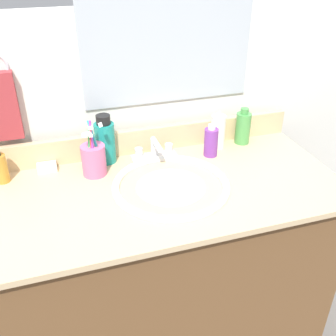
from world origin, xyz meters
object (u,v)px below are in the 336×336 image
(bottle_oil_amber, at_px, (1,168))
(faucet, at_px, (154,152))
(bottle_toner_green, at_px, (243,128))
(cup_pink, at_px, (94,159))
(bottle_lotion_white, at_px, (218,131))
(hand_towel, at_px, (0,107))
(bottle_cream_purple, at_px, (211,142))
(bottle_mouthwash_teal, at_px, (105,141))
(soap_bar, at_px, (47,167))

(bottle_oil_amber, bearing_deg, faucet, -0.49)
(bottle_toner_green, distance_m, cup_pink, 0.58)
(faucet, relative_size, bottle_lotion_white, 1.08)
(bottle_lotion_white, xyz_separation_m, cup_pink, (-0.47, -0.06, -0.01))
(bottle_lotion_white, height_order, cup_pink, cup_pink)
(bottle_lotion_white, bearing_deg, faucet, -175.74)
(faucet, bearing_deg, bottle_toner_green, 3.95)
(cup_pink, bearing_deg, bottle_toner_green, 6.37)
(hand_towel, bearing_deg, bottle_oil_amber, -108.59)
(bottle_cream_purple, xyz_separation_m, cup_pink, (-0.42, -0.01, 0.00))
(bottle_toner_green, relative_size, bottle_cream_purple, 1.16)
(hand_towel, relative_size, bottle_mouthwash_teal, 1.26)
(bottle_lotion_white, bearing_deg, hand_towel, 174.29)
(bottle_mouthwash_teal, xyz_separation_m, bottle_oil_amber, (-0.34, -0.03, -0.03))
(cup_pink, height_order, soap_bar, cup_pink)
(bottle_mouthwash_teal, xyz_separation_m, soap_bar, (-0.20, -0.00, -0.07))
(faucet, bearing_deg, soap_bar, 174.92)
(bottle_oil_amber, bearing_deg, cup_pink, -8.60)
(bottle_mouthwash_teal, height_order, soap_bar, bottle_mouthwash_teal)
(bottle_toner_green, relative_size, bottle_lotion_white, 0.95)
(bottle_mouthwash_teal, relative_size, cup_pink, 0.90)
(bottle_toner_green, height_order, bottle_cream_purple, bottle_toner_green)
(hand_towel, distance_m, bottle_lotion_white, 0.75)
(hand_towel, height_order, soap_bar, hand_towel)
(bottle_lotion_white, distance_m, cup_pink, 0.47)
(bottle_mouthwash_teal, bearing_deg, bottle_lotion_white, -2.35)
(hand_towel, xyz_separation_m, bottle_cream_purple, (0.68, -0.12, -0.17))
(bottle_toner_green, height_order, bottle_oil_amber, bottle_toner_green)
(hand_towel, distance_m, cup_pink, 0.33)
(cup_pink, bearing_deg, soap_bar, 154.44)
(faucet, distance_m, bottle_oil_amber, 0.51)
(bottle_toner_green, bearing_deg, faucet, -176.05)
(faucet, relative_size, cup_pink, 0.83)
(cup_pink, distance_m, soap_bar, 0.17)
(hand_towel, distance_m, bottle_toner_green, 0.85)
(bottle_cream_purple, bearing_deg, bottle_oil_amber, 176.92)
(bottle_lotion_white, bearing_deg, soap_bar, 178.69)
(bottle_cream_purple, height_order, soap_bar, bottle_cream_purple)
(faucet, distance_m, soap_bar, 0.37)
(hand_towel, height_order, bottle_lotion_white, hand_towel)
(bottle_cream_purple, xyz_separation_m, soap_bar, (-0.57, 0.07, -0.04))
(hand_towel, bearing_deg, bottle_lotion_white, -5.71)
(soap_bar, bearing_deg, faucet, -5.08)
(bottle_lotion_white, bearing_deg, bottle_mouthwash_teal, 177.65)
(soap_bar, bearing_deg, bottle_mouthwash_teal, 0.82)
(bottle_mouthwash_teal, bearing_deg, bottle_cream_purple, -10.75)
(bottle_lotion_white, xyz_separation_m, bottle_mouthwash_teal, (-0.41, 0.02, 0.01))
(bottle_toner_green, xyz_separation_m, bottle_cream_purple, (-0.15, -0.06, -0.01))
(bottle_oil_amber, height_order, bottle_cream_purple, bottle_cream_purple)
(bottle_toner_green, distance_m, bottle_lotion_white, 0.11)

